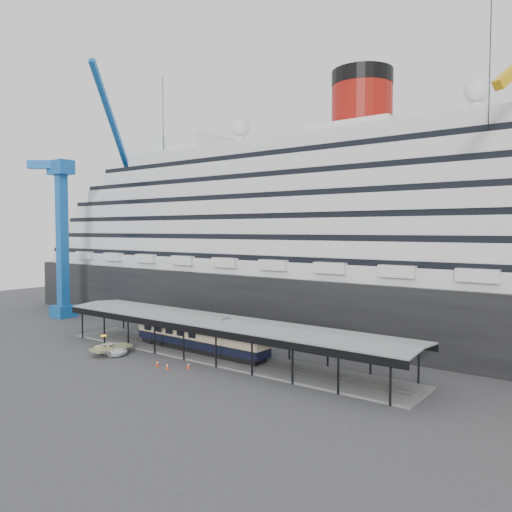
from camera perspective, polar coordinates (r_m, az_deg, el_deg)
name	(u,v)px	position (r m, az deg, el deg)	size (l,w,h in m)	color
ground	(195,365)	(66.49, -7.02, -12.27)	(200.00, 200.00, 0.00)	#3A3A3D
cruise_ship	(320,225)	(89.89, 7.28, 3.52)	(130.00, 30.00, 43.90)	black
platform_canopy	(220,340)	(69.49, -4.13, -9.58)	(56.00, 9.18, 5.30)	slate
crane_blue	(67,217)	(106.19, -20.77, 4.14)	(22.63, 19.19, 47.60)	#175BAE
port_truck	(111,349)	(74.16, -16.22, -10.17)	(2.46, 5.34, 1.48)	white
pullman_carriage	(199,334)	(71.96, -6.49, -8.83)	(23.34, 3.62, 22.85)	black
traffic_cone_left	(158,363)	(66.59, -11.19, -11.93)	(0.55, 0.55, 0.81)	red
traffic_cone_mid	(167,366)	(65.09, -10.11, -12.29)	(0.42, 0.42, 0.77)	#F4450D
traffic_cone_right	(188,365)	(65.02, -7.73, -12.28)	(0.47, 0.47, 0.77)	#FA3A0D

